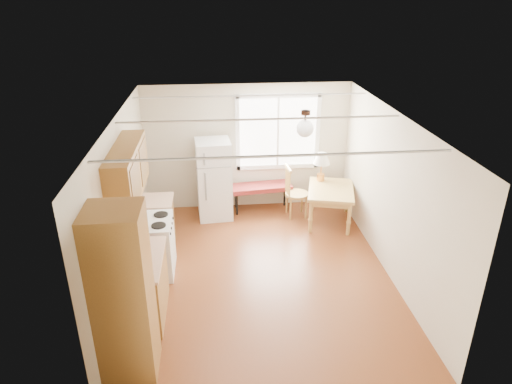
{
  "coord_description": "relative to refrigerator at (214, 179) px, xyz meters",
  "views": [
    {
      "loc": [
        -0.64,
        -6.04,
        4.12
      ],
      "look_at": [
        -0.01,
        0.56,
        1.15
      ],
      "focal_mm": 32.0,
      "sensor_mm": 36.0,
      "label": 1
    }
  ],
  "objects": [
    {
      "name": "kitchen_run",
      "position": [
        -1.04,
        -2.69,
        0.07
      ],
      "size": [
        0.65,
        3.4,
        2.2
      ],
      "color": "brown",
      "rests_on": "ground"
    },
    {
      "name": "room_shell",
      "position": [
        0.68,
        -2.05,
        0.48
      ],
      "size": [
        4.6,
        5.6,
        2.62
      ],
      "color": "#522411",
      "rests_on": "ground"
    },
    {
      "name": "kettle",
      "position": [
        -1.14,
        -2.45,
        0.23
      ],
      "size": [
        0.13,
        0.13,
        0.25
      ],
      "color": "red",
      "rests_on": "kitchen_run"
    },
    {
      "name": "table_lamp",
      "position": [
        2.07,
        -0.03,
        0.32
      ],
      "size": [
        0.32,
        0.32,
        0.56
      ],
      "rotation": [
        0.0,
        0.0,
        -0.09
      ],
      "color": "gold",
      "rests_on": "dining_table"
    },
    {
      "name": "coffee_maker",
      "position": [
        -1.04,
        -2.93,
        0.26
      ],
      "size": [
        0.21,
        0.25,
        0.35
      ],
      "rotation": [
        0.0,
        0.0,
        -0.16
      ],
      "color": "black",
      "rests_on": "kitchen_run"
    },
    {
      "name": "refrigerator",
      "position": [
        0.0,
        0.0,
        0.0
      ],
      "size": [
        0.68,
        0.69,
        1.55
      ],
      "rotation": [
        0.0,
        0.0,
        0.08
      ],
      "color": "white",
      "rests_on": "ground"
    },
    {
      "name": "pendant_light",
      "position": [
        1.38,
        -1.65,
        1.46
      ],
      "size": [
        0.26,
        0.26,
        0.4
      ],
      "color": "black",
      "rests_on": "room_shell"
    },
    {
      "name": "dining_table",
      "position": [
        2.18,
        -0.45,
        -0.19
      ],
      "size": [
        1.07,
        1.27,
        0.69
      ],
      "rotation": [
        0.0,
        0.0,
        -0.24
      ],
      "color": "#AA8441",
      "rests_on": "ground"
    },
    {
      "name": "bench",
      "position": [
        0.93,
        0.17,
        -0.29
      ],
      "size": [
        1.23,
        0.57,
        0.55
      ],
      "rotation": [
        0.0,
        0.0,
        0.11
      ],
      "color": "maroon",
      "rests_on": "ground"
    },
    {
      "name": "chair",
      "position": [
        1.49,
        -0.16,
        -0.18
      ],
      "size": [
        0.46,
        0.46,
        1.04
      ],
      "rotation": [
        0.0,
        0.0,
        0.08
      ],
      "color": "#AA8441",
      "rests_on": "ground"
    },
    {
      "name": "window_unit",
      "position": [
        1.28,
        0.42,
        0.78
      ],
      "size": [
        1.64,
        0.05,
        1.51
      ],
      "color": "white",
      "rests_on": "room_shell"
    }
  ]
}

